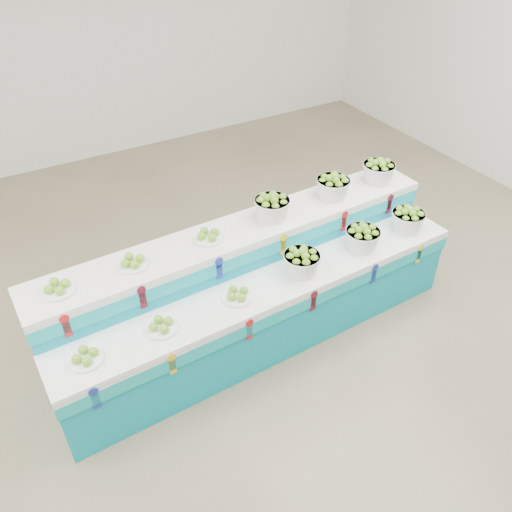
# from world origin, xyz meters

# --- Properties ---
(ground) EXTENTS (10.00, 10.00, 0.00)m
(ground) POSITION_xyz_m (0.00, 0.00, 0.00)
(ground) COLOR brown
(ground) RESTS_ON ground
(back_wall) EXTENTS (10.00, 0.00, 10.00)m
(back_wall) POSITION_xyz_m (0.00, 5.00, 2.00)
(back_wall) COLOR silver
(back_wall) RESTS_ON ground
(display_stand) EXTENTS (3.78, 1.10, 1.02)m
(display_stand) POSITION_xyz_m (0.71, 0.68, 0.51)
(display_stand) COLOR #0C96B2
(display_stand) RESTS_ON ground
(plate_lower_left) EXTENTS (0.26, 0.26, 0.10)m
(plate_lower_left) POSITION_xyz_m (-0.84, 0.39, 0.77)
(plate_lower_left) COLOR white
(plate_lower_left) RESTS_ON display_stand
(plate_lower_mid) EXTENTS (0.26, 0.26, 0.10)m
(plate_lower_mid) POSITION_xyz_m (-0.26, 0.41, 0.77)
(plate_lower_mid) COLOR white
(plate_lower_mid) RESTS_ON display_stand
(plate_lower_right) EXTENTS (0.26, 0.26, 0.10)m
(plate_lower_right) POSITION_xyz_m (0.40, 0.44, 0.77)
(plate_lower_right) COLOR white
(plate_lower_right) RESTS_ON display_stand
(basket_lower_left) EXTENTS (0.32, 0.32, 0.23)m
(basket_lower_left) POSITION_xyz_m (1.03, 0.46, 0.83)
(basket_lower_left) COLOR silver
(basket_lower_left) RESTS_ON display_stand
(basket_lower_mid) EXTENTS (0.32, 0.32, 0.23)m
(basket_lower_mid) POSITION_xyz_m (1.70, 0.48, 0.83)
(basket_lower_mid) COLOR silver
(basket_lower_mid) RESTS_ON display_stand
(basket_lower_right) EXTENTS (0.32, 0.32, 0.23)m
(basket_lower_right) POSITION_xyz_m (2.26, 0.50, 0.83)
(basket_lower_right) COLOR silver
(basket_lower_right) RESTS_ON display_stand
(plate_upper_left) EXTENTS (0.26, 0.26, 0.10)m
(plate_upper_left) POSITION_xyz_m (-0.86, 0.85, 1.07)
(plate_upper_left) COLOR white
(plate_upper_left) RESTS_ON display_stand
(plate_upper_mid) EXTENTS (0.26, 0.26, 0.10)m
(plate_upper_mid) POSITION_xyz_m (-0.28, 0.88, 1.07)
(plate_upper_mid) COLOR white
(plate_upper_mid) RESTS_ON display_stand
(plate_upper_right) EXTENTS (0.26, 0.26, 0.10)m
(plate_upper_right) POSITION_xyz_m (0.38, 0.90, 1.07)
(plate_upper_right) COLOR white
(plate_upper_right) RESTS_ON display_stand
(basket_upper_left) EXTENTS (0.32, 0.32, 0.23)m
(basket_upper_left) POSITION_xyz_m (1.01, 0.92, 1.13)
(basket_upper_left) COLOR silver
(basket_upper_left) RESTS_ON display_stand
(basket_upper_mid) EXTENTS (0.32, 0.32, 0.23)m
(basket_upper_mid) POSITION_xyz_m (1.68, 0.95, 1.13)
(basket_upper_mid) COLOR silver
(basket_upper_mid) RESTS_ON display_stand
(basket_upper_right) EXTENTS (0.32, 0.32, 0.23)m
(basket_upper_right) POSITION_xyz_m (2.24, 0.97, 1.13)
(basket_upper_right) COLOR silver
(basket_upper_right) RESTS_ON display_stand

